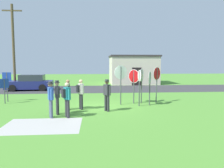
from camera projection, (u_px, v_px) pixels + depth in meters
The scene contains 20 objects.
ground_plane at pixel (99, 107), 13.07m from camera, with size 80.00×80.00×0.00m, color #518E33.
street_asphalt at pixel (97, 89), 22.12m from camera, with size 60.00×6.40×0.01m, color #38383A.
concrete_path at pixel (42, 126), 9.09m from camera, with size 3.20×2.40×0.01m, color #ADAAA3.
building_background at pixel (133, 69), 27.91m from camera, with size 6.00×4.93×3.59m.
utility_pole at pixel (13, 46), 20.65m from camera, with size 1.80×0.24×8.11m.
parked_car_on_street at pixel (30, 83), 21.02m from camera, with size 4.40×2.21×1.51m.
stop_sign_rear_left at pixel (139, 82), 13.12m from camera, with size 0.08×0.69×2.19m.
stop_sign_leaning_right at pixel (121, 77), 13.58m from camera, with size 0.83×0.31×2.47m.
stop_sign_leaning_left at pixel (134, 80), 13.98m from camera, with size 0.57×0.67×2.20m.
stop_sign_low_front at pixel (150, 82), 13.36m from camera, with size 0.37×0.72×2.11m.
stop_sign_center_cluster at pixel (157, 78), 14.17m from camera, with size 0.64×0.61×2.36m.
stop_sign_far_back at pixel (142, 79), 14.07m from camera, with size 0.44×0.73×2.25m.
person_with_sunhat at pixel (81, 92), 12.19m from camera, with size 0.44×0.53×1.69m.
person_in_dark_shirt at pixel (57, 95), 10.98m from camera, with size 0.32×0.55×1.74m.
person_holding_notes at pixel (107, 93), 11.74m from camera, with size 0.38×0.49×1.74m.
person_in_teal at pixel (51, 97), 10.33m from camera, with size 0.33×0.54×1.74m.
person_on_left at pixel (67, 97), 10.34m from camera, with size 0.46×0.51×1.69m.
person_in_blue at pixel (68, 93), 12.16m from camera, with size 0.25×0.57×1.69m.
info_panel_leftmost at pixel (7, 81), 14.67m from camera, with size 0.60×0.07×1.99m.
info_panel_middle at pixel (4, 87), 13.93m from camera, with size 0.42×0.46×1.62m.
Camera 1 is at (-0.25, -12.91, 2.59)m, focal length 34.94 mm.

